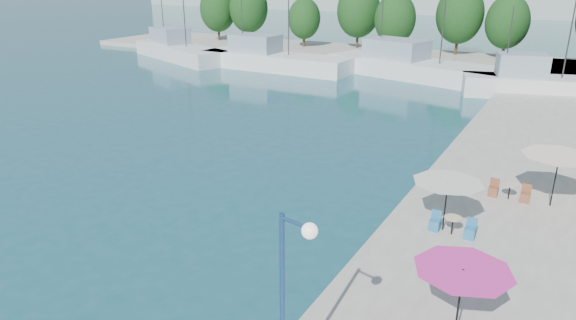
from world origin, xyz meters
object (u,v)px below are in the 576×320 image
Objects in this scene: trawler_02 at (272,60)px; umbrella_white at (447,188)px; trawler_01 at (179,51)px; umbrella_cream at (559,161)px; street_lamp at (292,278)px; trawler_04 at (539,85)px; trawler_03 at (416,68)px; umbrella_pink at (462,278)px.

trawler_02 reaches higher than umbrella_white.
umbrella_white is (27.21, -30.93, 1.42)m from trawler_02.
umbrella_cream is (45.11, -26.50, 1.70)m from trawler_01.
trawler_02 is at bearing 134.19° from street_lamp.
umbrella_white is at bearing -108.24° from trawler_04.
trawler_03 is at bearing 114.95° from street_lamp.
umbrella_cream is at bearing -100.51° from trawler_04.
trawler_02 is 3.57× the size of street_lamp.
trawler_04 is 4.39× the size of umbrella_cream.
street_lamp is (10.25, -45.01, 3.02)m from trawler_03.
trawler_01 is 0.82× the size of trawler_03.
umbrella_cream is (30.88, -26.15, 1.70)m from trawler_02.
umbrella_pink is at bearing -98.22° from umbrella_cream.
trawler_02 is at bearing 163.37° from trawler_04.
trawler_04 is (28.07, 0.01, 0.00)m from trawler_02.
trawler_04 is at bearing 99.50° from street_lamp.
trawler_01 is 52.34m from umbrella_cream.
trawler_04 is 5.00× the size of umbrella_white.
street_lamp is at bearing -127.21° from umbrella_pink.
trawler_01 reaches higher than umbrella_pink.
trawler_02 is 16.24m from trawler_03.
trawler_03 is at bearing 107.98° from umbrella_pink.
street_lamp is (-1.05, -10.82, 1.60)m from umbrella_white.
trawler_04 is 37.80m from umbrella_pink.
umbrella_white is 10.99m from street_lamp.
umbrella_pink is at bearing 64.90° from street_lamp.
trawler_02 is at bearing 20.02° from trawler_01.
umbrella_white is at bearing -47.99° from trawler_02.
trawler_01 is at bearing 162.89° from trawler_04.
trawler_01 is 57.79m from umbrella_pink.
trawler_01 is at bearing 145.93° from street_lamp.
trawler_01 and trawler_02 have the same top height.
trawler_02 is at bearing 139.74° from umbrella_cream.
umbrella_pink is at bearing -73.64° from umbrella_white.
trawler_04 is 2.82× the size of street_lamp.
trawler_01 is at bearing 142.96° from umbrella_white.
trawler_01 is at bearing 138.76° from umbrella_pink.
umbrella_cream is (3.67, 4.78, 0.29)m from umbrella_white.
street_lamp is at bearing -106.84° from umbrella_cream.
street_lamp is (-3.05, -4.02, 1.29)m from umbrella_pink.
trawler_03 is 7.51× the size of umbrella_white.
umbrella_cream is at bearing 85.27° from street_lamp.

